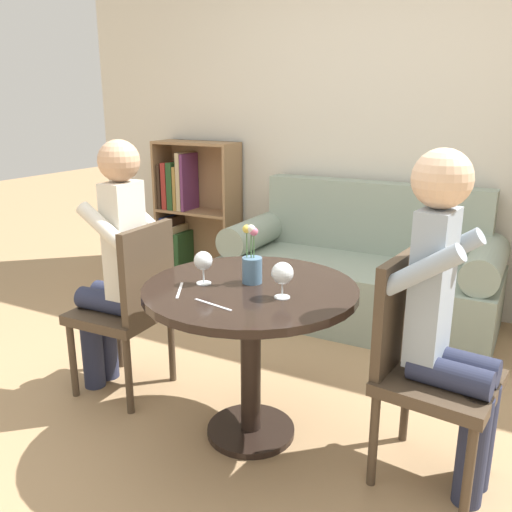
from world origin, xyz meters
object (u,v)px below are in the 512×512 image
Objects in this scene: wine_glass_left at (203,262)px; couch at (359,276)px; chair_left at (131,303)px; chair_right at (422,361)px; wine_glass_right at (282,274)px; flower_vase at (252,264)px; bookshelf_left at (190,211)px; person_right at (449,315)px; person_left at (114,264)px.

couch is at bearing 83.21° from wine_glass_left.
couch is at bearing 153.04° from chair_left.
chair_left is (-0.71, -1.51, 0.18)m from couch.
wine_glass_left is at bearing 106.48° from chair_right.
wine_glass_right reaches higher than wine_glass_left.
flower_vase is (0.69, -0.00, 0.30)m from chair_left.
bookshelf_left is at bearing 133.14° from wine_glass_right.
wine_glass_left is 0.21m from flower_vase.
bookshelf_left is at bearing -155.49° from chair_left.
chair_right is 6.12× the size of wine_glass_right.
person_right reaches higher than chair_left.
person_right is 0.64m from wine_glass_right.
chair_left is (0.87, -1.77, -0.07)m from bookshelf_left.
flower_vase is at bearing 98.85° from person_right.
wine_glass_right is (-0.53, -0.15, 0.32)m from chair_right.
person_right reaches higher than chair_right.
person_left is 0.63m from wine_glass_left.
chair_right is 0.23m from person_right.
couch is 1.62m from bookshelf_left.
bookshelf_left is at bearing 59.64° from chair_right.
wine_glass_left is at bearing -148.24° from flower_vase.
couch is at bearing 89.38° from flower_vase.
bookshelf_left is 7.81× the size of wine_glass_right.
wine_glass_left is at bearing 104.73° from person_right.
flower_vase reaches higher than wine_glass_left.
person_left reaches higher than wine_glass_left.
couch reaches higher than chair_right.
chair_left is 3.52× the size of flower_vase.
couch is 1.72m from person_right.
person_right is 5.15× the size of flower_vase.
chair_right reaches higher than wine_glass_right.
person_right is (1.50, 0.03, 0.22)m from chair_left.
couch reaches higher than chair_left.
chair_left is at bearing 179.74° from flower_vase.
bookshelf_left is 0.87× the size of person_right.
wine_glass_right is at bearing -83.71° from couch.
chair_left is 0.68× the size of person_right.
bookshelf_left is 1.28× the size of chair_right.
person_right is at bearing 2.26° from flower_vase.
person_right is 8.95× the size of wine_glass_right.
chair_right is at bearing 16.00° from wine_glass_right.
chair_right is at bearing 85.30° from person_right.
couch is at bearing 150.46° from person_left.
person_left reaches higher than couch.
chair_left reaches higher than wine_glass_left.
person_right is 9.19× the size of wine_glass_left.
wine_glass_right is (-0.62, -0.14, 0.10)m from person_right.
chair_right is 0.68× the size of person_right.
person_left is (-0.80, -1.51, 0.37)m from couch.
couch is 1.37× the size of person_right.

